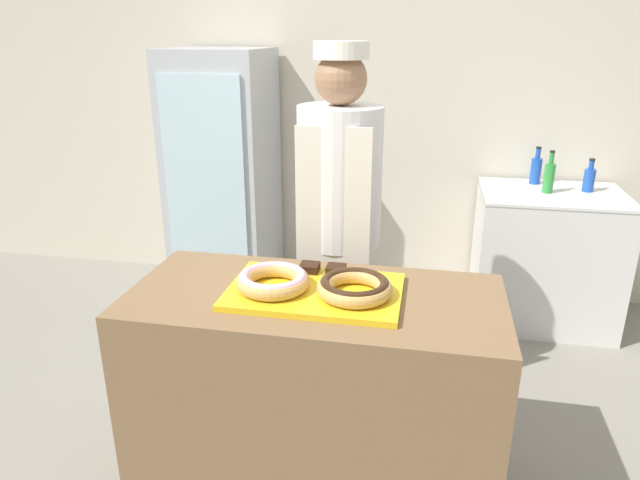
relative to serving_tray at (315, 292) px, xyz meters
The scene contains 13 objects.
wall_back 2.18m from the serving_tray, 90.00° to the left, with size 8.00×0.06×2.70m.
display_counter 0.45m from the serving_tray, ahead, with size 1.40×0.65×0.88m.
serving_tray is the anchor object (origin of this frame).
donut_light_glaze 0.16m from the serving_tray, 169.56° to the right, with size 0.27×0.27×0.06m.
donut_chocolate_glaze 0.16m from the serving_tray, 10.44° to the right, with size 0.27×0.27×0.06m.
brownie_back_left 0.17m from the serving_tray, 108.82° to the left, with size 0.07×0.07×0.03m.
brownie_back_right 0.17m from the serving_tray, 71.18° to the left, with size 0.07×0.07×0.03m.
baker_person 0.65m from the serving_tray, 91.55° to the left, with size 0.39×0.39×1.76m.
beverage_fridge 2.00m from the serving_tray, 119.90° to the left, with size 0.64×0.67×1.70m.
chest_freezer 2.14m from the serving_tray, 56.55° to the left, with size 0.87×0.66×0.86m.
bottle_green 2.06m from the serving_tray, 57.45° to the left, with size 0.06×0.06×0.26m.
bottle_blue 2.22m from the serving_tray, 61.41° to the left, with size 0.07×0.07×0.24m.
bottle_blue_b 2.26m from the serving_tray, 53.15° to the left, with size 0.07×0.07×0.21m.
Camera 1 is at (0.39, -1.88, 1.80)m, focal length 32.00 mm.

